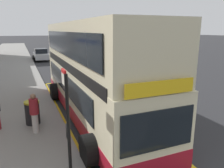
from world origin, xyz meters
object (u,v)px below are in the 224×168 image
object	(u,v)px
parked_car_grey_far	(68,45)
parked_car_navy_kerbside	(77,51)
double_decker_bus	(92,73)
pedestrian_further_back	(34,112)
parked_car_teal_across	(104,61)
parked_car_silver_distant	(41,55)
litter_bin	(32,112)
bus_stop_sign	(67,118)

from	to	relation	value
parked_car_grey_far	parked_car_navy_kerbside	xyz separation A→B (m)	(-1.73, -15.13, 0.00)
double_decker_bus	pedestrian_further_back	bearing A→B (deg)	-154.50
double_decker_bus	parked_car_navy_kerbside	distance (m)	25.53
parked_car_teal_across	parked_car_silver_distant	bearing A→B (deg)	122.13
double_decker_bus	parked_car_grey_far	world-z (taller)	double_decker_bus
parked_car_navy_kerbside	litter_bin	size ratio (longest dim) A/B	4.18
pedestrian_further_back	parked_car_grey_far	bearing A→B (deg)	76.58
bus_stop_sign	parked_car_grey_far	distance (m)	45.49
parked_car_grey_far	litter_bin	size ratio (longest dim) A/B	4.18
parked_car_silver_distant	pedestrian_further_back	xyz separation A→B (m)	(-2.33, -22.61, 0.20)
pedestrian_further_back	litter_bin	xyz separation A→B (m)	(-0.04, 0.93, -0.35)
parked_car_navy_kerbside	litter_bin	bearing A→B (deg)	70.66
parked_car_navy_kerbside	litter_bin	world-z (taller)	parked_car_navy_kerbside
parked_car_navy_kerbside	parked_car_grey_far	bearing A→B (deg)	-97.95
double_decker_bus	litter_bin	bearing A→B (deg)	-172.30
bus_stop_sign	parked_car_navy_kerbside	distance (m)	30.36
parked_car_grey_far	parked_car_navy_kerbside	world-z (taller)	same
parked_car_teal_across	pedestrian_further_back	bearing A→B (deg)	-119.01
bus_stop_sign	parked_car_teal_across	size ratio (longest dim) A/B	0.71
parked_car_teal_across	litter_bin	xyz separation A→B (m)	(-7.89, -12.33, -0.15)
double_decker_bus	pedestrian_further_back	xyz separation A→B (m)	(-2.75, -1.31, -1.07)
bus_stop_sign	pedestrian_further_back	size ratio (longest dim) A/B	1.87
double_decker_bus	parked_car_teal_across	world-z (taller)	double_decker_bus
parked_car_grey_far	parked_car_navy_kerbside	distance (m)	15.23
parked_car_teal_across	parked_car_navy_kerbside	distance (m)	12.97
parked_car_navy_kerbside	parked_car_silver_distant	world-z (taller)	same
parked_car_teal_across	parked_car_navy_kerbside	xyz separation A→B (m)	(0.29, 12.96, 0.00)
pedestrian_further_back	litter_bin	size ratio (longest dim) A/B	1.59
double_decker_bus	litter_bin	xyz separation A→B (m)	(-2.80, -0.38, -1.42)
double_decker_bus	parked_car_silver_distant	xyz separation A→B (m)	(-0.42, 21.30, -1.26)
pedestrian_further_back	parked_car_navy_kerbside	bearing A→B (deg)	72.77
bus_stop_sign	parked_car_silver_distant	size ratio (longest dim) A/B	0.71
bus_stop_sign	pedestrian_further_back	xyz separation A→B (m)	(-0.68, 3.18, -0.85)
double_decker_bus	bus_stop_sign	xyz separation A→B (m)	(-2.07, -4.49, -0.21)
litter_bin	parked_car_teal_across	bearing A→B (deg)	57.40
double_decker_bus	bus_stop_sign	world-z (taller)	double_decker_bus
parked_car_grey_far	litter_bin	distance (m)	41.63
parked_car_navy_kerbside	double_decker_bus	bearing A→B (deg)	76.39
parked_car_navy_kerbside	pedestrian_further_back	bearing A→B (deg)	71.35
parked_car_silver_distant	pedestrian_further_back	bearing A→B (deg)	-98.72
bus_stop_sign	parked_car_silver_distant	distance (m)	25.86
double_decker_bus	litter_bin	world-z (taller)	double_decker_bus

